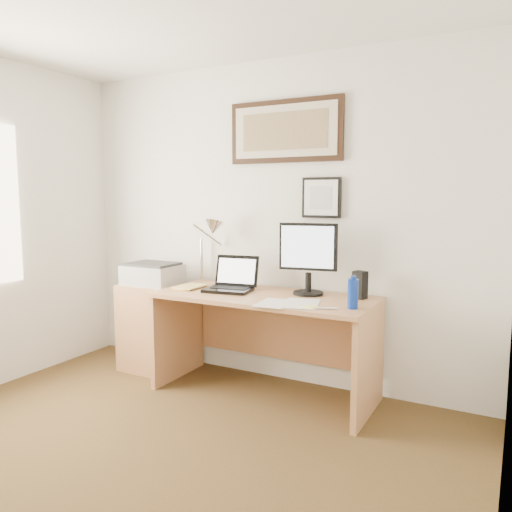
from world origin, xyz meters
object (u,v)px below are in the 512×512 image
Objects in this scene: side_cabinet at (154,327)px; book at (181,286)px; water_bottle at (353,294)px; lcd_monitor at (308,255)px; desk at (269,324)px; laptop at (231,283)px; printer at (153,274)px.

book is at bearing -12.48° from side_cabinet.
water_bottle reaches higher than book.
lcd_monitor reaches higher than book.
side_cabinet is 0.53m from book.
water_bottle is 0.80m from desk.
book is 0.43m from laptop.
book is 1.05m from lcd_monitor.
desk reaches higher than side_cabinet.
lcd_monitor reaches higher than desk.
laptop is (0.43, 0.06, 0.05)m from book.
printer is at bearing 178.19° from laptop.
water_bottle is 0.12× the size of desk.
printer is (-1.78, 0.18, -0.03)m from water_bottle.
printer is (-0.35, 0.08, 0.06)m from book.
laptop reaches higher than side_cabinet.
lcd_monitor is (1.00, 0.18, 0.28)m from book.
side_cabinet is at bearing 178.62° from laptop.
lcd_monitor is at bearing 14.62° from desk.
book is 0.47× the size of lcd_monitor.
printer reaches higher than desk.
desk is at bearing 8.83° from book.
desk is 4.28× the size of laptop.
side_cabinet is at bearing -52.60° from printer.
side_cabinet is 2.99× the size of book.
water_bottle is 1.79m from printer.
laptop reaches higher than water_bottle.
printer reaches higher than book.
side_cabinet is at bearing 167.52° from book.
laptop is 0.72× the size of lcd_monitor.
laptop is 0.85× the size of printer.
book is 0.65× the size of laptop.
lcd_monitor reaches higher than laptop.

